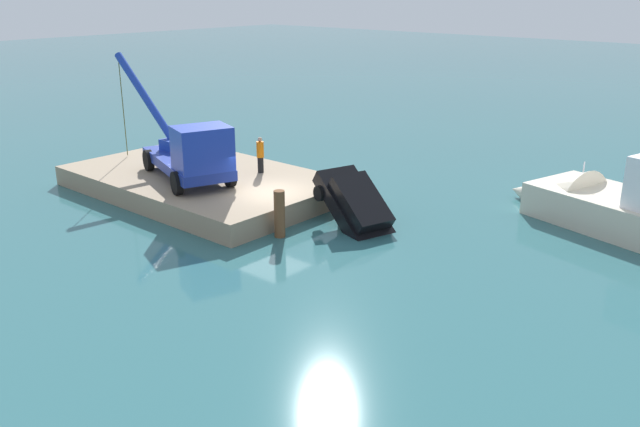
% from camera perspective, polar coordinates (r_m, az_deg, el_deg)
% --- Properties ---
extents(ground, '(200.00, 200.00, 0.00)m').
position_cam_1_polar(ground, '(28.74, -4.16, 0.06)').
color(ground, '#2D6066').
extents(dock, '(12.75, 7.76, 0.92)m').
position_cam_1_polar(dock, '(31.90, -10.05, 2.61)').
color(dock, gray).
rests_on(dock, ground).
extents(crane_truck, '(9.05, 4.35, 5.26)m').
position_cam_1_polar(crane_truck, '(29.99, -10.96, 5.08)').
color(crane_truck, navy).
rests_on(crane_truck, dock).
extents(dock_worker, '(0.34, 0.34, 1.69)m').
position_cam_1_polar(dock_worker, '(31.33, -5.13, 5.03)').
color(dock_worker, black).
rests_on(dock_worker, dock).
extents(salvaged_car, '(4.50, 3.02, 3.24)m').
position_cam_1_polar(salvaged_car, '(26.74, 3.40, 0.15)').
color(salvaged_car, black).
rests_on(salvaged_car, ground).
extents(moored_yacht, '(13.34, 6.65, 5.97)m').
position_cam_1_polar(moored_yacht, '(29.06, 24.75, -0.29)').
color(moored_yacht, beige).
rests_on(moored_yacht, ground).
extents(piling_near, '(0.43, 0.43, 1.87)m').
position_cam_1_polar(piling_near, '(25.72, -3.48, -0.03)').
color(piling_near, brown).
rests_on(piling_near, ground).
extents(piling_mid, '(0.36, 0.36, 1.72)m').
position_cam_1_polar(piling_mid, '(28.22, 1.87, 1.58)').
color(piling_mid, brown).
rests_on(piling_mid, ground).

